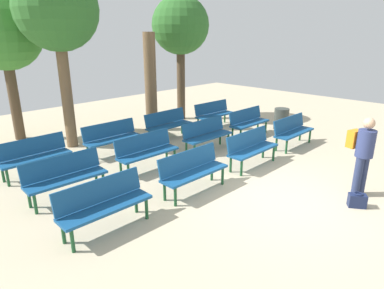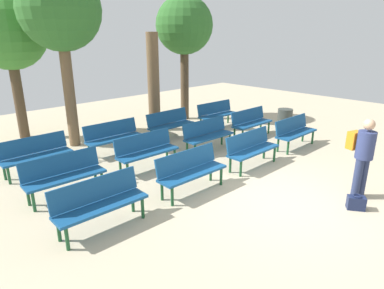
{
  "view_description": "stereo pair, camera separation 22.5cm",
  "coord_description": "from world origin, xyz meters",
  "views": [
    {
      "loc": [
        -5.67,
        -2.93,
        3.19
      ],
      "look_at": [
        0.0,
        2.62,
        0.55
      ],
      "focal_mm": 31.21,
      "sensor_mm": 36.0,
      "label": 1
    },
    {
      "loc": [
        -5.51,
        -3.09,
        3.19
      ],
      "look_at": [
        0.0,
        2.62,
        0.55
      ],
      "focal_mm": 31.21,
      "sensor_mm": 36.0,
      "label": 2
    }
  ],
  "objects": [
    {
      "name": "bench_r1_c0",
      "position": [
        -3.06,
        3.19,
        0.5
      ],
      "size": [
        1.62,
        0.55,
        0.87
      ],
      "rotation": [
        0.0,
        0.0,
        -0.04
      ],
      "color": "navy",
      "rests_on": "ground_plane"
    },
    {
      "name": "bench_r2_c0",
      "position": [
        -3.02,
        4.84,
        0.5
      ],
      "size": [
        1.6,
        0.49,
        0.87
      ],
      "rotation": [
        0.0,
        0.0,
        -0.0
      ],
      "color": "navy",
      "rests_on": "ground_plane"
    },
    {
      "name": "bench_r2_c1",
      "position": [
        -0.94,
        4.79,
        0.5
      ],
      "size": [
        1.61,
        0.53,
        0.87
      ],
      "rotation": [
        0.0,
        0.0,
        -0.03
      ],
      "color": "navy",
      "rests_on": "ground_plane"
    },
    {
      "name": "tree_3",
      "position": [
        -2.23,
        8.11,
        3.21
      ],
      "size": [
        2.24,
        2.24,
        4.37
      ],
      "color": "#4C3A28",
      "rests_on": "ground_plane"
    },
    {
      "name": "tree_1",
      "position": [
        1.4,
        5.93,
        1.63
      ],
      "size": [
        0.4,
        0.4,
        3.25
      ],
      "color": "brown",
      "rests_on": "ground_plane"
    },
    {
      "name": "handbag",
      "position": [
        0.68,
        -1.18,
        0.13
      ],
      "size": [
        0.33,
        0.37,
        0.29
      ],
      "color": "#192347",
      "rests_on": "ground_plane"
    },
    {
      "name": "ground_plane",
      "position": [
        0.0,
        0.0,
        0.0
      ],
      "size": [
        24.0,
        24.0,
        0.0
      ],
      "primitive_type": "plane",
      "color": "#BCAD8E"
    },
    {
      "name": "trash_bin",
      "position": [
        4.61,
        2.76,
        0.37
      ],
      "size": [
        0.5,
        0.5,
        0.73
      ],
      "primitive_type": "cylinder",
      "color": "#383D38",
      "rests_on": "ground_plane"
    },
    {
      "name": "bench_r0_c2",
      "position": [
        1.02,
        1.54,
        0.5
      ],
      "size": [
        1.6,
        0.49,
        0.87
      ],
      "rotation": [
        0.0,
        0.0,
        -0.01
      ],
      "color": "navy",
      "rests_on": "ground_plane"
    },
    {
      "name": "bench_r1_c2",
      "position": [
        1.09,
        3.12,
        0.5
      ],
      "size": [
        1.61,
        0.52,
        0.87
      ],
      "rotation": [
        0.0,
        0.0,
        -0.03
      ],
      "color": "navy",
      "rests_on": "ground_plane"
    },
    {
      "name": "bench_r0_c3",
      "position": [
        3.15,
        1.56,
        0.5
      ],
      "size": [
        1.6,
        0.49,
        0.87
      ],
      "rotation": [
        0.0,
        0.0,
        -0.01
      ],
      "color": "navy",
      "rests_on": "ground_plane"
    },
    {
      "name": "tree_2",
      "position": [
        -1.41,
        6.23,
        3.75
      ],
      "size": [
        2.2,
        2.2,
        4.91
      ],
      "color": "brown",
      "rests_on": "ground_plane"
    },
    {
      "name": "bench_r2_c2",
      "position": [
        1.1,
        4.76,
        0.5
      ],
      "size": [
        1.6,
        0.5,
        0.87
      ],
      "rotation": [
        0.0,
        0.0,
        0.01
      ],
      "color": "navy",
      "rests_on": "ground_plane"
    },
    {
      "name": "bench_r1_c3",
      "position": [
        3.12,
        3.12,
        0.5
      ],
      "size": [
        1.6,
        0.49,
        0.87
      ],
      "rotation": [
        0.0,
        0.0,
        -0.01
      ],
      "color": "navy",
      "rests_on": "ground_plane"
    },
    {
      "name": "bench_r1_c1",
      "position": [
        -0.97,
        3.23,
        0.5
      ],
      "size": [
        1.61,
        0.52,
        0.87
      ],
      "rotation": [
        0.0,
        0.0,
        -0.03
      ],
      "color": "navy",
      "rests_on": "ground_plane"
    },
    {
      "name": "bench_r0_c0",
      "position": [
        -3.13,
        1.63,
        0.5
      ],
      "size": [
        1.61,
        0.52,
        0.87
      ],
      "rotation": [
        0.0,
        0.0,
        -0.02
      ],
      "color": "navy",
      "rests_on": "ground_plane"
    },
    {
      "name": "tree_0",
      "position": [
        3.21,
        6.35,
        3.43
      ],
      "size": [
        2.09,
        2.09,
        4.53
      ],
      "color": "#4C3A28",
      "rests_on": "ground_plane"
    },
    {
      "name": "visitor_with_backpack",
      "position": [
        1.23,
        -0.98,
        0.94
      ],
      "size": [
        0.45,
        0.59,
        1.65
      ],
      "rotation": [
        0.0,
        0.0,
        2.83
      ],
      "color": "navy",
      "rests_on": "ground_plane"
    },
    {
      "name": "bench_r2_c3",
      "position": [
        3.23,
        4.68,
        0.5
      ],
      "size": [
        1.62,
        0.55,
        0.87
      ],
      "rotation": [
        0.0,
        0.0,
        -0.04
      ],
      "color": "navy",
      "rests_on": "ground_plane"
    },
    {
      "name": "bench_r0_c1",
      "position": [
        -1.05,
        1.57,
        0.5
      ],
      "size": [
        1.61,
        0.51,
        0.87
      ],
      "rotation": [
        0.0,
        0.0,
        -0.02
      ],
      "color": "navy",
      "rests_on": "ground_plane"
    }
  ]
}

